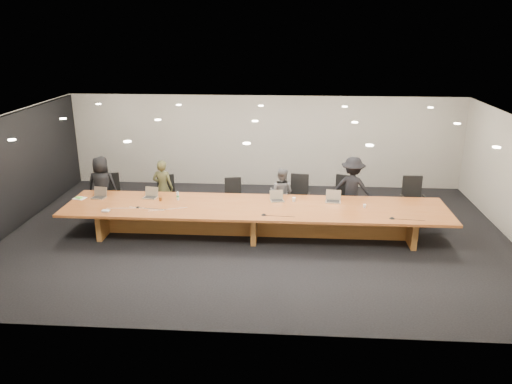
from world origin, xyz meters
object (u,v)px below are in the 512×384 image
chair_mid_right (298,196)px  laptop_b (150,193)px  chair_far_left (112,193)px  paper_cup_near (294,199)px  chair_left (167,195)px  av_box (106,211)px  mic_right (392,218)px  chair_mid_left (234,198)px  conference_table (255,215)px  chair_right (342,197)px  person_c (281,193)px  person_b (163,188)px  amber_mug (161,199)px  laptop_a (98,193)px  paper_cup_far (365,206)px  person_d (352,188)px  chair_far_right (413,200)px  person_a (102,186)px  laptop_d (277,196)px  mic_left (138,207)px  mic_center (264,214)px  water_bottle (178,196)px  laptop_e (333,197)px

chair_mid_right → laptop_b: (-3.67, -0.93, 0.32)m
chair_far_left → paper_cup_near: (4.86, -0.94, 0.27)m
chair_left → paper_cup_near: (3.33, -0.84, 0.26)m
av_box → mic_right: (6.46, -0.01, 0.00)m
av_box → chair_mid_left: bearing=34.1°
conference_table → chair_right: bearing=31.9°
chair_left → person_c: 3.02m
chair_mid_right → laptop_b: bearing=-158.0°
person_b → amber_mug: (0.19, -1.00, 0.05)m
person_b → laptop_a: (-1.39, -0.91, 0.13)m
chair_left → person_b: (-0.09, -0.01, 0.22)m
amber_mug → av_box: amber_mug is taller
conference_table → av_box: 3.45m
chair_left → paper_cup_far: chair_left is taller
person_d → person_b: bearing=16.6°
person_c → laptop_a: person_c is taller
conference_table → chair_mid_right: bearing=52.1°
chair_mid_left → chair_far_right: (4.60, -0.01, 0.07)m
chair_right → av_box: bearing=-141.2°
chair_mid_left → person_c: 1.25m
laptop_a → person_a: bearing=113.4°
chair_far_right → laptop_b: size_ratio=3.52×
conference_table → person_d: person_d is taller
person_a → av_box: (0.72, -1.74, -0.03)m
laptop_a → chair_left: bearing=41.0°
laptop_d → mic_right: laptop_d is taller
chair_mid_right → laptop_a: chair_mid_right is taller
person_d → paper_cup_near: person_d is taller
chair_mid_right → person_c: person_c is taller
chair_far_right → laptop_a: chair_far_right is taller
chair_mid_right → chair_right: chair_mid_right is taller
chair_mid_left → mic_right: size_ratio=8.06×
person_b → amber_mug: person_b is taller
chair_mid_right → mic_left: chair_mid_right is taller
conference_table → person_b: 2.80m
person_a → person_b: 1.61m
person_c → paper_cup_near: 0.94m
laptop_b → person_a: bearing=162.0°
person_a → mic_right: bearing=164.2°
chair_mid_left → person_c: bearing=-7.7°
chair_far_right → av_box: (-7.34, -1.77, 0.18)m
mic_center → av_box: bearing=-179.8°
paper_cup_far → chair_right: bearing=106.9°
person_c → mic_left: size_ratio=12.08×
water_bottle → av_box: 1.73m
laptop_e → chair_right: bearing=78.5°
conference_table → chair_far_right: chair_far_right is taller
person_c → mic_right: person_c is taller
person_d → laptop_d: 2.10m
chair_far_left → water_bottle: chair_far_left is taller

